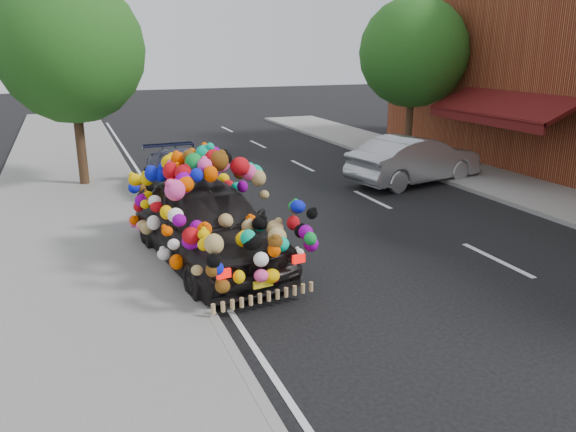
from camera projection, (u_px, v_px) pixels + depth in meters
name	position (u px, v px, depth m)	size (l,w,h in m)	color
ground	(335.00, 287.00, 9.97)	(100.00, 100.00, 0.00)	black
sidewalk	(78.00, 326.00, 8.44)	(4.00, 60.00, 0.12)	gray
kerb	(205.00, 305.00, 9.13)	(0.15, 60.00, 0.13)	gray
footpath_far	(554.00, 199.00, 15.51)	(3.00, 40.00, 0.12)	gray
lane_markings	(497.00, 260.00, 11.24)	(6.00, 50.00, 0.01)	silver
tree_near_sidewalk	(71.00, 50.00, 15.93)	(4.20, 4.20, 6.13)	#332114
tree_far_b	(413.00, 53.00, 20.57)	(4.00, 4.00, 5.90)	#332114
plush_art_car	(207.00, 205.00, 10.77)	(2.90, 5.25, 2.29)	black
navy_sedan	(186.00, 176.00, 15.54)	(1.82, 4.49, 1.30)	black
silver_hatchback	(415.00, 160.00, 17.40)	(1.56, 4.48, 1.48)	#9FA1A5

